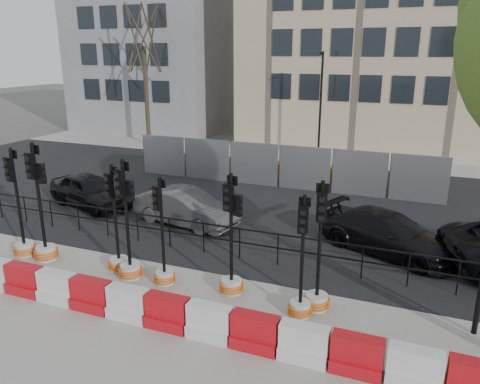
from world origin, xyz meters
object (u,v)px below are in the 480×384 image
at_px(traffic_signal_a, 22,234).
at_px(traffic_signal_d, 129,251).
at_px(car_c, 388,233).
at_px(car_a, 90,191).
at_px(traffic_signal_h, 317,284).

distance_m(traffic_signal_a, traffic_signal_d, 3.88).
bearing_deg(traffic_signal_a, car_c, 28.65).
relative_size(traffic_signal_a, traffic_signal_d, 1.00).
bearing_deg(car_a, traffic_signal_a, -148.14).
height_order(traffic_signal_h, car_c, traffic_signal_h).
height_order(traffic_signal_a, traffic_signal_d, traffic_signal_d).
height_order(car_a, car_c, car_a).
bearing_deg(car_c, traffic_signal_h, -173.02).
bearing_deg(car_c, traffic_signal_a, 137.07).
xyz_separation_m(traffic_signal_h, car_c, (1.27, 4.13, -0.04)).
bearing_deg(car_a, traffic_signal_h, -95.68).
distance_m(traffic_signal_d, traffic_signal_h, 5.15).
height_order(traffic_signal_d, traffic_signal_h, traffic_signal_d).
relative_size(traffic_signal_h, car_a, 0.77).
bearing_deg(traffic_signal_a, traffic_signal_h, 7.20).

